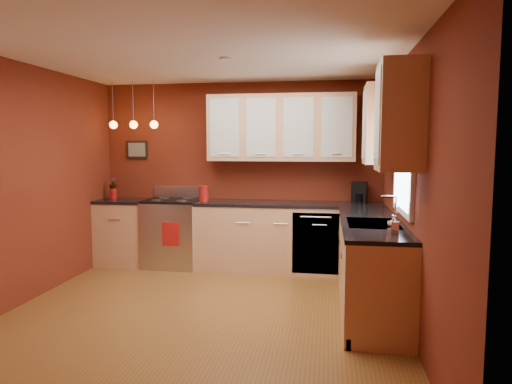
% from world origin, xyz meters
% --- Properties ---
extents(floor, '(4.20, 4.20, 0.00)m').
position_xyz_m(floor, '(0.00, 0.00, 0.00)').
color(floor, brown).
rests_on(floor, ground).
extents(ceiling, '(4.00, 4.20, 0.02)m').
position_xyz_m(ceiling, '(0.00, 0.00, 2.60)').
color(ceiling, white).
rests_on(ceiling, wall_back).
extents(wall_back, '(4.00, 0.02, 2.60)m').
position_xyz_m(wall_back, '(0.00, 2.10, 1.30)').
color(wall_back, maroon).
rests_on(wall_back, floor).
extents(wall_front, '(4.00, 0.02, 2.60)m').
position_xyz_m(wall_front, '(0.00, -2.10, 1.30)').
color(wall_front, maroon).
rests_on(wall_front, floor).
extents(wall_left, '(0.02, 4.20, 2.60)m').
position_xyz_m(wall_left, '(-2.00, 0.00, 1.30)').
color(wall_left, maroon).
rests_on(wall_left, floor).
extents(wall_right, '(0.02, 4.20, 2.60)m').
position_xyz_m(wall_right, '(2.00, 0.00, 1.30)').
color(wall_right, maroon).
rests_on(wall_right, floor).
extents(base_cabinets_back_left, '(0.70, 0.60, 0.90)m').
position_xyz_m(base_cabinets_back_left, '(-1.65, 1.80, 0.45)').
color(base_cabinets_back_left, tan).
rests_on(base_cabinets_back_left, floor).
extents(base_cabinets_back_right, '(2.54, 0.60, 0.90)m').
position_xyz_m(base_cabinets_back_right, '(0.73, 1.80, 0.45)').
color(base_cabinets_back_right, tan).
rests_on(base_cabinets_back_right, floor).
extents(base_cabinets_right, '(0.60, 2.10, 0.90)m').
position_xyz_m(base_cabinets_right, '(1.70, 0.45, 0.45)').
color(base_cabinets_right, tan).
rests_on(base_cabinets_right, floor).
extents(counter_back_left, '(0.70, 0.62, 0.04)m').
position_xyz_m(counter_back_left, '(-1.65, 1.80, 0.92)').
color(counter_back_left, black).
rests_on(counter_back_left, base_cabinets_back_left).
extents(counter_back_right, '(2.54, 0.62, 0.04)m').
position_xyz_m(counter_back_right, '(0.73, 1.80, 0.92)').
color(counter_back_right, black).
rests_on(counter_back_right, base_cabinets_back_right).
extents(counter_right, '(0.62, 2.10, 0.04)m').
position_xyz_m(counter_right, '(1.70, 0.45, 0.92)').
color(counter_right, black).
rests_on(counter_right, base_cabinets_right).
extents(gas_range, '(0.76, 0.64, 1.11)m').
position_xyz_m(gas_range, '(-0.92, 1.80, 0.48)').
color(gas_range, '#B9B8BD').
rests_on(gas_range, floor).
extents(dishwasher_front, '(0.60, 0.02, 0.80)m').
position_xyz_m(dishwasher_front, '(1.10, 1.51, 0.45)').
color(dishwasher_front, '#B9B8BD').
rests_on(dishwasher_front, base_cabinets_back_right).
extents(sink, '(0.50, 0.70, 0.33)m').
position_xyz_m(sink, '(1.70, 0.30, 0.92)').
color(sink, gray).
rests_on(sink, counter_right).
extents(window, '(0.06, 1.02, 1.22)m').
position_xyz_m(window, '(1.97, 0.30, 1.69)').
color(window, white).
rests_on(window, wall_right).
extents(upper_cabinets_back, '(2.00, 0.35, 0.90)m').
position_xyz_m(upper_cabinets_back, '(0.60, 1.93, 1.95)').
color(upper_cabinets_back, tan).
rests_on(upper_cabinets_back, wall_back).
extents(upper_cabinets_right, '(0.35, 1.95, 0.90)m').
position_xyz_m(upper_cabinets_right, '(1.82, 0.32, 1.95)').
color(upper_cabinets_right, tan).
rests_on(upper_cabinets_right, wall_right).
extents(wall_picture, '(0.32, 0.03, 0.26)m').
position_xyz_m(wall_picture, '(-1.55, 2.08, 1.65)').
color(wall_picture, black).
rests_on(wall_picture, wall_back).
extents(pendant_lights, '(0.71, 0.11, 0.66)m').
position_xyz_m(pendant_lights, '(-1.45, 1.75, 2.01)').
color(pendant_lights, gray).
rests_on(pendant_lights, ceiling).
extents(red_canister, '(0.14, 0.14, 0.21)m').
position_xyz_m(red_canister, '(-0.45, 1.75, 1.05)').
color(red_canister, '#AB1512').
rests_on(red_canister, counter_back_right).
extents(red_vase, '(0.09, 0.09, 0.15)m').
position_xyz_m(red_vase, '(-1.83, 1.84, 1.02)').
color(red_vase, '#AB1512').
rests_on(red_vase, counter_back_left).
extents(flowers, '(0.13, 0.13, 0.19)m').
position_xyz_m(flowers, '(-1.83, 1.84, 1.16)').
color(flowers, '#AB1512').
rests_on(flowers, red_vase).
extents(coffee_maker, '(0.23, 0.22, 0.28)m').
position_xyz_m(coffee_maker, '(1.67, 1.93, 1.07)').
color(coffee_maker, black).
rests_on(coffee_maker, counter_back_right).
extents(soap_pump, '(0.10, 0.10, 0.17)m').
position_xyz_m(soap_pump, '(1.82, -0.25, 1.02)').
color(soap_pump, white).
rests_on(soap_pump, counter_right).
extents(dish_towel, '(0.24, 0.02, 0.32)m').
position_xyz_m(dish_towel, '(-0.84, 1.47, 0.52)').
color(dish_towel, '#AB1512').
rests_on(dish_towel, gas_range).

